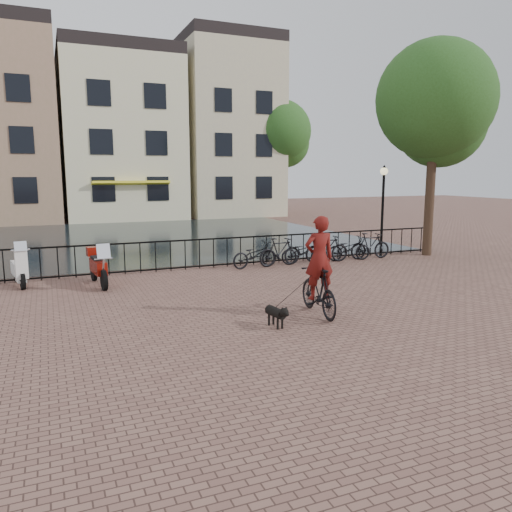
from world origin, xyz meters
name	(u,v)px	position (x,y,z in m)	size (l,w,h in m)	color
ground	(315,339)	(0.00, 0.00, 0.00)	(100.00, 100.00, 0.00)	brown
canal_water	(148,237)	(0.00, 17.30, 0.00)	(20.00, 20.00, 0.00)	black
railing	(200,254)	(0.00, 8.00, 0.50)	(20.00, 0.05, 1.02)	black
canal_house_mid	(120,136)	(0.50, 30.00, 5.90)	(8.00, 9.50, 11.80)	beige
canal_house_right	(223,129)	(8.50, 30.00, 6.65)	(7.00, 9.00, 13.30)	beige
tree_near_right	(435,100)	(9.20, 7.30, 5.97)	(4.48, 4.48, 8.24)	black
tree_far_right	(280,132)	(12.00, 27.00, 6.35)	(4.76, 4.76, 8.76)	black
lamp_post	(383,196)	(7.20, 7.60, 2.38)	(0.30, 0.30, 3.45)	black
cyclist	(319,272)	(0.92, 1.49, 1.01)	(0.89, 1.99, 2.67)	black
dog	(276,315)	(-0.38, 1.02, 0.26)	(0.35, 0.79, 0.51)	black
motorcycle	(98,263)	(-3.44, 6.61, 0.67)	(0.65, 1.92, 1.35)	maroon
scooter	(18,262)	(-5.56, 7.48, 0.70)	(0.69, 1.56, 1.40)	white
parked_bike_0	(255,255)	(1.80, 7.40, 0.45)	(0.60, 1.72, 0.90)	black
parked_bike_1	(280,252)	(2.75, 7.40, 0.50)	(0.47, 1.66, 1.00)	black
parked_bike_2	(304,252)	(3.70, 7.40, 0.45)	(0.60, 1.72, 0.90)	black
parked_bike_3	(327,249)	(4.65, 7.40, 0.50)	(0.47, 1.66, 1.00)	black
parked_bike_4	(349,248)	(5.60, 7.40, 0.45)	(0.60, 1.72, 0.90)	black
parked_bike_5	(370,246)	(6.55, 7.40, 0.50)	(0.47, 1.66, 1.00)	black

